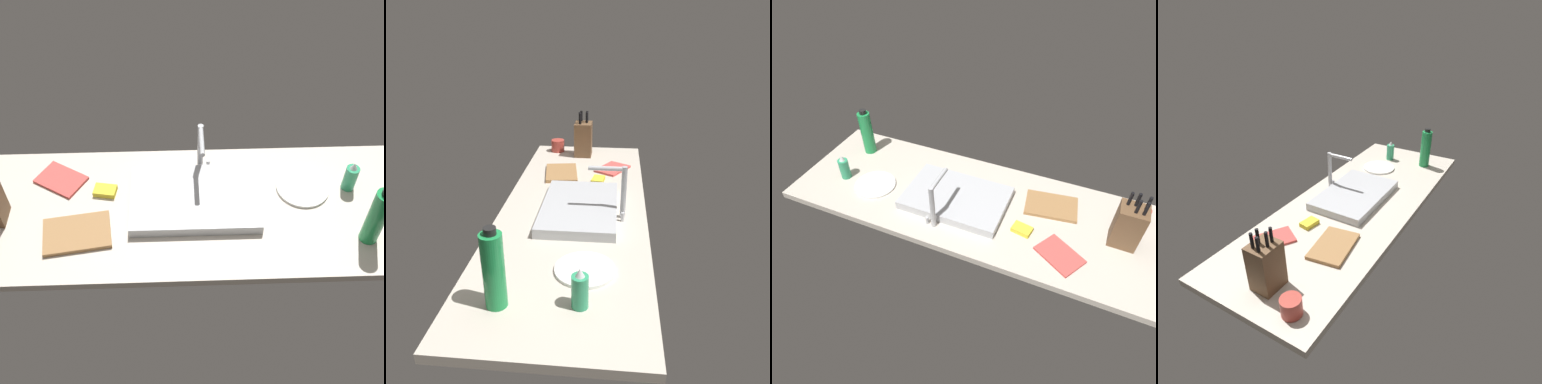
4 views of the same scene
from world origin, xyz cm
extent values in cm
cube|color=beige|center=(0.00, 0.00, 1.75)|extent=(183.59, 66.58, 3.50)
cube|color=#B7BABF|center=(4.70, 3.10, 5.74)|extent=(51.30, 33.54, 4.49)
cylinder|color=#B7BABF|center=(7.74, 22.50, 15.45)|extent=(2.40, 2.40, 23.89)
cylinder|color=#B7BABF|center=(7.74, 14.80, 26.39)|extent=(2.00, 15.40, 2.00)
cylinder|color=#B7BABF|center=(11.24, 22.50, 5.50)|extent=(1.60, 1.60, 4.00)
cube|color=brown|center=(-75.00, -2.05, 13.99)|extent=(11.95, 10.60, 20.98)
cylinder|color=black|center=(-78.79, -3.65, 27.77)|extent=(1.42, 1.42, 6.58)
cylinder|color=black|center=(-78.11, -0.24, 27.77)|extent=(1.42, 1.42, 6.58)
cylinder|color=black|center=(-74.75, -4.28, 27.77)|extent=(1.42, 1.42, 6.58)
cylinder|color=black|center=(-75.04, -0.03, 27.77)|extent=(1.42, 1.42, 6.58)
cylinder|color=black|center=(-71.69, -3.70, 27.77)|extent=(1.42, 1.42, 6.58)
cube|color=#9E7042|center=(-40.91, -11.41, 4.40)|extent=(27.68, 20.51, 1.80)
cylinder|color=#2D9966|center=(68.38, 9.16, 9.12)|extent=(5.39, 5.39, 11.25)
cone|color=silver|center=(68.38, 9.16, 16.15)|extent=(2.96, 2.96, 2.80)
cylinder|color=#1E8E47|center=(70.13, -16.62, 16.14)|extent=(6.94, 6.94, 25.27)
cylinder|color=black|center=(70.13, -16.62, 29.87)|extent=(3.82, 3.82, 2.20)
cylinder|color=white|center=(49.63, 9.18, 4.10)|extent=(21.70, 21.70, 1.20)
cube|color=#CC4C47|center=(-50.92, 16.97, 4.10)|extent=(23.30, 21.35, 1.20)
cylinder|color=#B23D33|center=(-81.43, -19.25, 7.29)|extent=(8.37, 8.37, 7.59)
cube|color=yellow|center=(-31.76, 9.60, 4.70)|extent=(9.89, 7.44, 2.40)
camera|label=1|loc=(-0.74, -125.21, 158.75)|focal=46.59mm
camera|label=2|loc=(166.47, 18.14, 86.76)|focal=37.44mm
camera|label=3|loc=(-48.41, 117.67, 126.01)|focal=32.11mm
camera|label=4|loc=(-144.35, -81.38, 103.54)|focal=31.04mm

